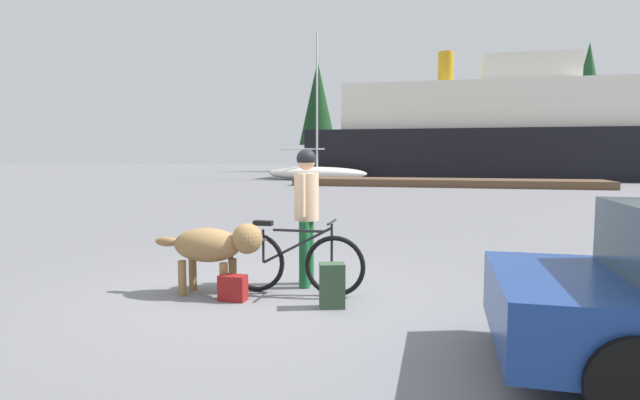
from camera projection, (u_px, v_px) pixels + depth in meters
name	position (u px, v px, depth m)	size (l,w,h in m)	color
ground_plane	(263.00, 295.00, 6.30)	(160.00, 160.00, 0.00)	slate
bicycle	(294.00, 262.00, 6.31)	(1.77, 0.44, 0.93)	black
person_cyclist	(306.00, 203.00, 6.65)	(0.32, 0.53, 1.80)	#19592D
dog	(214.00, 246.00, 6.26)	(1.42, 0.49, 0.90)	olive
backpack	(332.00, 285.00, 5.76)	(0.28, 0.20, 0.51)	#334C33
handbag_pannier	(233.00, 288.00, 6.04)	(0.32, 0.18, 0.30)	maroon
dock_pier	(444.00, 183.00, 27.86)	(16.49, 2.88, 0.40)	brown
ferry_boat	(489.00, 134.00, 36.40)	(25.26, 7.08, 9.07)	black
sailboat_moored	(317.00, 172.00, 34.47)	(6.83, 1.91, 9.78)	silver
pine_tree_far_left	(318.00, 103.00, 51.42)	(3.72, 3.72, 11.14)	#4C331E
pine_tree_center	(448.00, 111.00, 49.39)	(3.67, 3.67, 9.40)	#4C331E
pine_tree_far_right	(588.00, 96.00, 48.34)	(4.26, 4.26, 12.28)	#4C331E
pine_tree_mid_back	(487.00, 114.00, 56.32)	(3.30, 3.30, 9.57)	#4C331E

